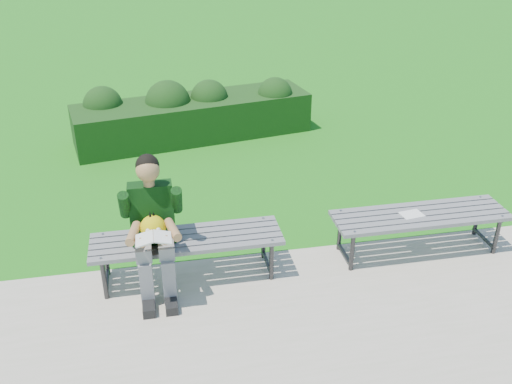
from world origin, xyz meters
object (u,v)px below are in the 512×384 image
(seated_boy, at_px, (153,223))
(paper_sheet, at_px, (412,214))
(hedge, at_px, (191,113))
(bench_right, at_px, (420,218))
(bench_left, at_px, (187,242))

(seated_boy, relative_size, paper_sheet, 5.48)
(seated_boy, bearing_deg, paper_sheet, 2.05)
(hedge, height_order, seated_boy, seated_boy)
(hedge, distance_m, seated_boy, 3.85)
(bench_right, relative_size, paper_sheet, 7.50)
(bench_left, bearing_deg, hedge, 84.33)
(paper_sheet, bearing_deg, bench_left, 179.97)
(bench_right, height_order, seated_boy, seated_boy)
(bench_right, bearing_deg, hedge, 118.54)
(bench_left, height_order, seated_boy, seated_boy)
(bench_right, xyz_separation_m, seated_boy, (-2.67, -0.09, 0.30))
(hedge, xyz_separation_m, paper_sheet, (1.90, -3.69, 0.09))
(hedge, bearing_deg, paper_sheet, -62.68)
(bench_left, relative_size, bench_right, 1.00)
(bench_right, bearing_deg, seated_boy, -178.03)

